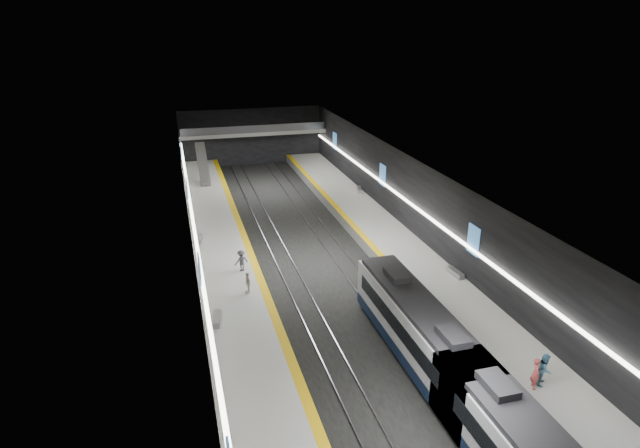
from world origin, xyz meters
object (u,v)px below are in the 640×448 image
object	(u,v)px
bench_left_far	(199,239)
bench_right_near	(455,273)
passenger_left_b	(241,261)
bench_right_far	(359,189)
passenger_left_a	(248,283)
escalator	(203,164)
passenger_right_b	(545,369)
train	(470,391)
passenger_right_a	(535,374)
bench_left_near	(217,319)

from	to	relation	value
bench_left_far	bench_right_near	size ratio (longest dim) A/B	0.92
bench_right_near	passenger_left_b	size ratio (longest dim) A/B	1.01
bench_right_far	passenger_left_a	size ratio (longest dim) A/B	1.06
escalator	passenger_left_a	size ratio (longest dim) A/B	4.93
bench_right_near	passenger_right_b	world-z (taller)	passenger_right_b
train	bench_right_far	distance (m)	37.13
passenger_right_a	passenger_right_b	size ratio (longest dim) A/B	0.98
escalator	passenger_right_b	xyz separation A→B (m)	(15.07, -45.88, -0.96)
bench_left_far	bench_right_far	world-z (taller)	bench_right_far
passenger_right_a	passenger_right_b	bearing A→B (deg)	-59.79
train	bench_left_near	size ratio (longest dim) A/B	14.62
bench_left_near	passenger_left_b	world-z (taller)	passenger_left_b
bench_left_far	bench_right_far	bearing A→B (deg)	36.65
bench_right_near	passenger_right_a	bearing A→B (deg)	-105.92
escalator	passenger_right_b	world-z (taller)	escalator
bench_left_near	bench_right_near	bearing A→B (deg)	15.67
passenger_right_b	escalator	bearing A→B (deg)	66.23
bench_right_near	bench_right_far	size ratio (longest dim) A/B	1.03
bench_right_near	escalator	bearing A→B (deg)	112.72
bench_left_near	passenger_left_b	bearing A→B (deg)	79.61
escalator	bench_right_near	size ratio (longest dim) A/B	4.51
bench_right_near	passenger_left_a	bearing A→B (deg)	169.70
escalator	passenger_left_b	xyz separation A→B (m)	(1.03, -27.40, -1.02)
bench_right_far	escalator	bearing A→B (deg)	161.96
bench_right_near	bench_right_far	xyz separation A→B (m)	(0.00, 22.44, -0.01)
bench_right_far	bench_right_near	bearing A→B (deg)	-76.98
passenger_left_b	passenger_right_b	bearing A→B (deg)	105.99
train	escalator	bearing A→B (deg)	102.09
bench_right_near	passenger_right_a	size ratio (longest dim) A/B	0.96
bench_right_near	bench_right_far	world-z (taller)	bench_right_near
train	passenger_left_a	xyz separation A→B (m)	(-9.02, 15.57, -0.38)
passenger_right_a	passenger_left_a	bearing A→B (deg)	58.60
passenger_right_a	passenger_left_b	xyz separation A→B (m)	(-13.34, 18.65, -0.05)
bench_left_far	escalator	bearing A→B (deg)	93.48
passenger_left_a	passenger_left_b	bearing A→B (deg)	173.78
passenger_left_a	passenger_left_b	world-z (taller)	passenger_left_b
bench_left_near	bench_right_near	world-z (taller)	bench_left_near
bench_right_near	bench_left_far	bearing A→B (deg)	141.81
train	passenger_left_a	distance (m)	18.00
bench_left_near	bench_right_near	size ratio (longest dim) A/B	1.03
bench_right_near	bench_right_far	bearing A→B (deg)	85.24
escalator	bench_left_near	xyz separation A→B (m)	(-1.62, -34.57, -1.68)
escalator	bench_right_far	bearing A→B (deg)	-31.06
bench_left_near	bench_right_near	distance (m)	18.72
bench_left_near	passenger_right_a	distance (m)	19.69
bench_right_near	passenger_left_b	world-z (taller)	passenger_left_b
bench_left_near	passenger_left_b	distance (m)	7.68
passenger_right_b	passenger_left_a	xyz separation A→B (m)	(-14.10, 14.75, -0.13)
bench_right_near	passenger_right_a	xyz separation A→B (m)	(-2.64, -13.36, 0.71)
passenger_left_a	passenger_left_b	xyz separation A→B (m)	(0.05, 3.73, 0.07)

